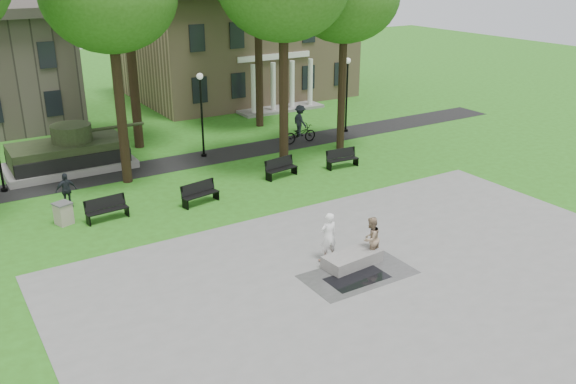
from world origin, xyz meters
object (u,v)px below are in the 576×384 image
object	(u,v)px
concrete_block	(352,259)
cyclist	(300,128)
friend_watching	(371,239)
park_bench_0	(107,208)
trash_bin	(63,213)
skateboarder	(328,236)

from	to	relation	value
concrete_block	cyclist	distance (m)	15.89
friend_watching	park_bench_0	bearing A→B (deg)	-68.88
park_bench_0	trash_bin	xyz separation A→B (m)	(-1.68, 0.50, -0.04)
cyclist	park_bench_0	bearing A→B (deg)	112.94
concrete_block	cyclist	size ratio (longest dim) A/B	0.95
concrete_block	cyclist	xyz separation A→B (m)	(6.95, 14.28, 0.70)
concrete_block	park_bench_0	distance (m)	10.95
concrete_block	cyclist	bearing A→B (deg)	64.05
friend_watching	trash_bin	world-z (taller)	friend_watching
skateboarder	trash_bin	xyz separation A→B (m)	(-7.63, 8.50, -0.45)
concrete_block	trash_bin	size ratio (longest dim) A/B	2.29
concrete_block	trash_bin	xyz separation A→B (m)	(-8.10, 9.37, 0.24)
park_bench_0	friend_watching	bearing A→B (deg)	-55.27
concrete_block	park_bench_0	size ratio (longest dim) A/B	1.20
skateboarder	park_bench_0	distance (m)	9.98
park_bench_0	trash_bin	distance (m)	1.76
park_bench_0	concrete_block	bearing A→B (deg)	-58.71
cyclist	trash_bin	xyz separation A→B (m)	(-15.04, -4.91, -0.46)
concrete_block	park_bench_0	world-z (taller)	park_bench_0
skateboarder	trash_bin	bearing A→B (deg)	-45.80
skateboarder	friend_watching	xyz separation A→B (m)	(1.31, -0.86, -0.08)
skateboarder	park_bench_0	bearing A→B (deg)	-51.11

